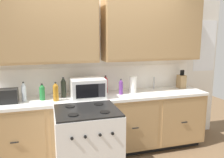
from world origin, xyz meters
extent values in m
cube|color=white|center=(0.00, 0.62, 1.25)|extent=(4.46, 0.05, 2.50)
cube|color=white|center=(0.00, 0.60, 1.13)|extent=(3.26, 0.01, 0.40)
cube|color=tan|center=(-0.84, 0.43, 1.90)|extent=(1.58, 0.34, 0.95)
cube|color=#A58052|center=(-0.84, 0.26, 1.90)|extent=(1.55, 0.01, 0.89)
cube|color=tan|center=(0.84, 0.43, 1.90)|extent=(1.58, 0.34, 0.95)
cube|color=#A58052|center=(0.84, 0.26, 1.90)|extent=(1.55, 0.01, 0.89)
cube|color=white|center=(1.98, 0.60, 1.63)|extent=(0.44, 0.01, 0.90)
cube|color=black|center=(0.00, 0.33, 0.05)|extent=(3.20, 0.48, 0.10)
cube|color=tan|center=(0.00, 0.30, 0.49)|extent=(3.26, 0.60, 0.79)
cube|color=#A88354|center=(-1.22, 0.00, 0.49)|extent=(0.75, 0.01, 0.72)
cube|color=black|center=(-1.22, -0.02, 0.49)|extent=(0.10, 0.01, 0.01)
cube|color=#A88354|center=(-0.41, 0.00, 0.49)|extent=(0.75, 0.01, 0.72)
cube|color=black|center=(-0.41, -0.02, 0.49)|extent=(0.10, 0.01, 0.01)
cube|color=#A88354|center=(0.41, 0.00, 0.49)|extent=(0.75, 0.01, 0.72)
cube|color=black|center=(0.41, -0.02, 0.49)|extent=(0.10, 0.01, 0.01)
cube|color=#A88354|center=(1.22, 0.00, 0.49)|extent=(0.75, 0.01, 0.72)
cube|color=black|center=(1.22, -0.02, 0.49)|extent=(0.10, 0.01, 0.01)
cube|color=white|center=(0.00, 0.30, 0.91)|extent=(3.29, 0.63, 0.04)
cube|color=#A8AAAF|center=(0.94, 0.33, 0.91)|extent=(0.56, 0.38, 0.02)
cube|color=white|center=(-0.35, -0.33, 0.46)|extent=(0.76, 0.66, 0.92)
cube|color=black|center=(-0.35, -0.33, 0.93)|extent=(0.74, 0.65, 0.02)
cylinder|color=black|center=(-0.53, -0.49, 0.94)|extent=(0.12, 0.12, 0.01)
cylinder|color=black|center=(-0.17, -0.49, 0.94)|extent=(0.12, 0.12, 0.01)
cylinder|color=black|center=(-0.53, -0.17, 0.94)|extent=(0.12, 0.12, 0.01)
cylinder|color=black|center=(-0.17, -0.17, 0.94)|extent=(0.12, 0.12, 0.01)
cylinder|color=black|center=(-0.57, -0.67, 0.75)|extent=(0.03, 0.02, 0.03)
cylinder|color=black|center=(-0.43, -0.67, 0.75)|extent=(0.03, 0.02, 0.03)
cylinder|color=black|center=(-0.27, -0.67, 0.75)|extent=(0.03, 0.02, 0.03)
cylinder|color=black|center=(-0.13, -0.67, 0.75)|extent=(0.03, 0.02, 0.03)
cube|color=white|center=(-0.23, 0.25, 1.07)|extent=(0.48, 0.36, 0.28)
cube|color=black|center=(-0.27, 0.06, 1.07)|extent=(0.31, 0.01, 0.19)
cube|color=#28282D|center=(-0.07, 0.06, 1.07)|extent=(0.10, 0.01, 0.19)
cube|color=black|center=(-1.31, 0.27, 1.02)|extent=(0.28, 0.18, 0.19)
cube|color=black|center=(-1.36, 0.27, 1.11)|extent=(0.02, 0.13, 0.01)
cube|color=black|center=(-1.26, 0.27, 1.11)|extent=(0.02, 0.13, 0.01)
cube|color=#9C794E|center=(1.42, 0.43, 1.04)|extent=(0.11, 0.14, 0.22)
cylinder|color=black|center=(1.39, 0.42, 1.19)|extent=(0.02, 0.02, 0.09)
cylinder|color=black|center=(1.41, 0.42, 1.19)|extent=(0.02, 0.02, 0.09)
cylinder|color=black|center=(1.43, 0.42, 1.19)|extent=(0.02, 0.02, 0.09)
cylinder|color=black|center=(1.45, 0.42, 1.19)|extent=(0.02, 0.02, 0.09)
cylinder|color=#B2B5BA|center=(0.94, 0.51, 1.03)|extent=(0.02, 0.02, 0.20)
cylinder|color=white|center=(0.50, 0.35, 1.06)|extent=(0.12, 0.12, 0.26)
cylinder|color=silver|center=(-1.10, 0.32, 1.03)|extent=(0.06, 0.06, 0.21)
cone|color=silver|center=(-1.10, 0.32, 1.17)|extent=(0.06, 0.06, 0.05)
cylinder|color=black|center=(-1.10, 0.32, 1.18)|extent=(0.02, 0.02, 0.02)
cylinder|color=#9E6619|center=(-0.68, 0.20, 1.03)|extent=(0.08, 0.08, 0.21)
cone|color=#9E6619|center=(-0.68, 0.20, 1.16)|extent=(0.07, 0.07, 0.05)
cylinder|color=black|center=(-0.68, 0.20, 1.18)|extent=(0.03, 0.03, 0.02)
cylinder|color=#663384|center=(0.29, 0.30, 1.02)|extent=(0.06, 0.06, 0.19)
cone|color=#663384|center=(0.29, 0.30, 1.14)|extent=(0.06, 0.06, 0.05)
cylinder|color=black|center=(0.29, 0.30, 1.16)|extent=(0.02, 0.02, 0.02)
cylinder|color=#237A38|center=(-0.86, 0.30, 1.02)|extent=(0.07, 0.07, 0.18)
cone|color=#237A38|center=(-0.86, 0.30, 1.13)|extent=(0.07, 0.07, 0.05)
cylinder|color=black|center=(-0.86, 0.30, 1.15)|extent=(0.03, 0.03, 0.02)
cylinder|color=black|center=(-0.57, 0.37, 1.04)|extent=(0.07, 0.07, 0.24)
cone|color=black|center=(-0.57, 0.37, 1.19)|extent=(0.06, 0.06, 0.06)
cylinder|color=black|center=(-0.57, 0.37, 1.21)|extent=(0.03, 0.03, 0.02)
cylinder|color=maroon|center=(0.09, 0.46, 1.04)|extent=(0.07, 0.07, 0.22)
cone|color=maroon|center=(0.09, 0.46, 1.17)|extent=(0.06, 0.06, 0.05)
cylinder|color=black|center=(0.09, 0.46, 1.19)|extent=(0.02, 0.02, 0.02)
camera|label=1|loc=(-0.78, -2.89, 1.79)|focal=36.29mm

